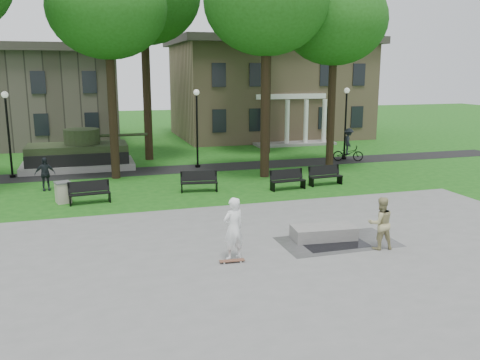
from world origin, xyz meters
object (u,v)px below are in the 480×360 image
Objects in this scene: concrete_block at (324,233)px; friend_watching at (381,223)px; cyclist at (348,148)px; park_bench_0 at (90,192)px; skateboarder at (233,229)px; trash_bin at (63,192)px.

friend_watching is at bearing -47.82° from concrete_block.
cyclist is 17.59m from park_bench_0.
skateboarder is at bearing -164.90° from concrete_block.
friend_watching is 13.96m from trash_bin.
skateboarder is 19.27m from cyclist.
friend_watching is 12.85m from park_bench_0.
concrete_block is 1.02× the size of cyclist.
cyclist is 2.25× the size of trash_bin.
friend_watching is 0.82× the size of cyclist.
cyclist reaches higher than park_bench_0.
concrete_block is at bearing 176.59° from skateboarder.
cyclist is at bearing 18.85° from trash_bin.
skateboarder is at bearing -69.37° from park_bench_0.
concrete_block is at bearing -41.01° from friend_watching.
park_bench_0 is at bearing 134.19° from cyclist.
skateboarder is 9.54m from park_bench_0.
trash_bin reaches higher than concrete_block.
park_bench_0 is 1.21m from trash_bin.
skateboarder is at bearing 163.71° from cyclist.
friend_watching is (4.90, -0.50, -0.11)m from skateboarder.
park_bench_0 is 1.91× the size of trash_bin.
park_bench_0 is (-4.22, 8.55, -0.49)m from skateboarder.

